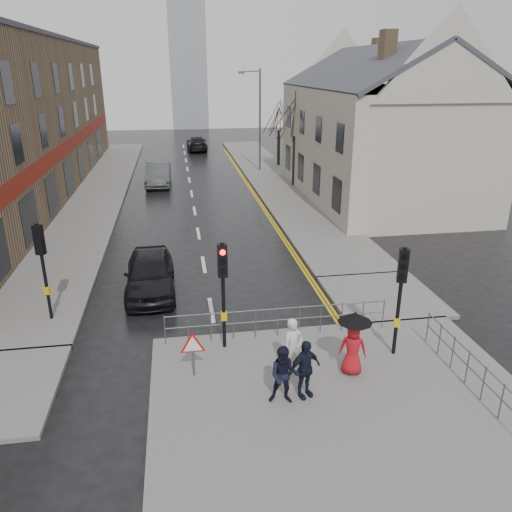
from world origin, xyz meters
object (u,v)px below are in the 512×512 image
object	(u,v)px
pedestrian_b	(284,375)
pedestrian_with_umbrella	(353,339)
pedestrian_d	(305,369)
car_mid	(158,174)
pedestrian_a	(293,347)
car_parked	(150,273)

from	to	relation	value
pedestrian_b	pedestrian_with_umbrella	world-z (taller)	pedestrian_with_umbrella
pedestrian_with_umbrella	pedestrian_d	world-z (taller)	pedestrian_with_umbrella
car_mid	pedestrian_b	bearing A→B (deg)	-80.56
pedestrian_a	car_mid	world-z (taller)	pedestrian_a
pedestrian_b	pedestrian_d	size ratio (longest dim) A/B	0.98
pedestrian_d	pedestrian_b	bearing A→B (deg)	173.26
pedestrian_b	pedestrian_d	xyz separation A→B (m)	(0.57, 0.16, 0.02)
pedestrian_b	pedestrian_with_umbrella	size ratio (longest dim) A/B	0.84
car_mid	pedestrian_with_umbrella	bearing A→B (deg)	-75.65
pedestrian_with_umbrella	pedestrian_d	size ratio (longest dim) A/B	1.16
pedestrian_a	pedestrian_d	xyz separation A→B (m)	(0.07, -1.02, -0.04)
pedestrian_d	car_parked	distance (m)	8.67
pedestrian_a	pedestrian_b	size ratio (longest dim) A/B	1.07
pedestrian_d	pedestrian_with_umbrella	bearing A→B (deg)	5.43
pedestrian_d	pedestrian_a	bearing A→B (deg)	71.79
pedestrian_with_umbrella	car_parked	distance (m)	8.91
pedestrian_b	car_mid	world-z (taller)	pedestrian_b
pedestrian_a	car_parked	bearing A→B (deg)	97.75
pedestrian_a	pedestrian_with_umbrella	distance (m)	1.68
pedestrian_d	car_mid	xyz separation A→B (m)	(-4.29, 26.67, -0.14)
pedestrian_a	pedestrian_b	distance (m)	1.29
pedestrian_a	pedestrian_with_umbrella	world-z (taller)	pedestrian_with_umbrella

